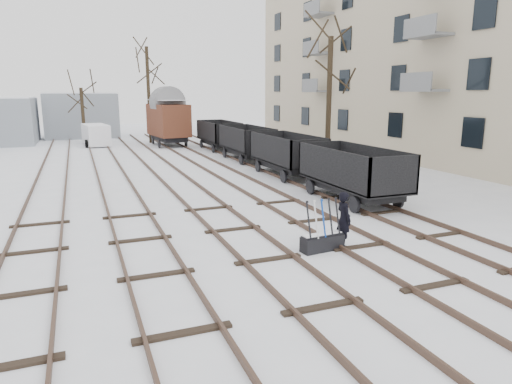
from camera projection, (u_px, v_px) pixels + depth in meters
ground at (268, 260)px, 12.38m from camera, size 120.00×120.00×0.00m
tracks at (171, 175)px, 24.81m from camera, size 13.90×52.00×0.16m
apartment_block at (462, 38)px, 30.51m from camera, size 10.12×45.00×16.10m
shed_right at (82, 115)px, 46.88m from camera, size 7.00×6.00×4.50m
ground_frame at (322, 241)px, 13.12m from camera, size 1.34×0.56×1.49m
worker at (344, 219)px, 13.36m from camera, size 0.41×0.62×1.66m
freight_wagon_a at (352, 181)px, 19.07m from camera, size 2.20×5.50×2.25m
freight_wagon_b at (287, 160)px, 24.90m from camera, size 2.20×5.50×2.25m
freight_wagon_c at (246, 147)px, 30.72m from camera, size 2.20×5.50×2.25m
freight_wagon_d at (219, 139)px, 36.55m from camera, size 2.20×5.50×2.25m
box_van_wagon at (168, 119)px, 39.00m from camera, size 3.23×5.36×3.89m
panel_van at (96, 135)px, 39.24m from camera, size 2.28×4.32×1.82m
tree_near at (329, 105)px, 26.03m from camera, size 0.30×0.30×7.53m
tree_far_left at (83, 115)px, 41.41m from camera, size 0.30×0.30×4.92m
tree_far_right at (149, 96)px, 40.86m from camera, size 0.30×0.30×8.46m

